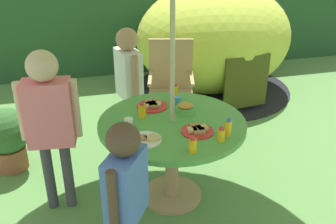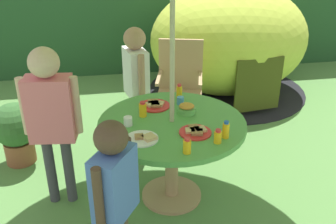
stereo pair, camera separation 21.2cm
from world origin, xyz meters
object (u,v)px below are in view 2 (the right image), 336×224
(juice_bottle_near_left, at_px, (218,137))
(cup_far, at_px, (128,121))
(wooden_chair, at_px, (180,83))
(plate_far_right, at_px, (155,105))
(snack_bowl, at_px, (187,109))
(dome_tent, at_px, (229,40))
(juice_bottle_near_right, at_px, (187,146))
(plate_back_edge, at_px, (143,138))
(cup_near, at_px, (180,101))
(juice_bottle_center_back, at_px, (143,109))
(child_in_white_shirt, at_px, (136,73))
(juice_bottle_far_left, at_px, (179,91))
(potted_plant, at_px, (16,130))
(juice_bottle_mid_left, at_px, (226,130))
(garden_table, at_px, (172,136))
(child_in_pink_shirt, at_px, (51,109))
(plate_center_front, at_px, (195,131))
(child_in_blue_shirt, at_px, (114,185))

(juice_bottle_near_left, bearing_deg, cup_far, 148.83)
(wooden_chair, xyz_separation_m, plate_far_right, (-0.40, -0.90, 0.19))
(snack_bowl, height_order, plate_far_right, snack_bowl)
(dome_tent, height_order, juice_bottle_near_right, dome_tent)
(plate_back_edge, distance_m, cup_near, 0.65)
(juice_bottle_center_back, bearing_deg, child_in_white_shirt, 88.55)
(plate_back_edge, xyz_separation_m, cup_near, (0.37, 0.53, 0.02))
(dome_tent, height_order, cup_far, dome_tent)
(plate_far_right, bearing_deg, cup_near, 1.05)
(snack_bowl, height_order, juice_bottle_far_left, juice_bottle_far_left)
(potted_plant, distance_m, juice_bottle_mid_left, 2.03)
(child_in_white_shirt, xyz_separation_m, plate_back_edge, (-0.06, -1.14, -0.06))
(dome_tent, distance_m, snack_bowl, 2.28)
(child_in_white_shirt, height_order, plate_far_right, child_in_white_shirt)
(garden_table, xyz_separation_m, cup_near, (0.12, 0.29, 0.17))
(child_in_pink_shirt, distance_m, juice_bottle_center_back, 0.69)
(juice_bottle_near_right, bearing_deg, plate_center_front, 64.94)
(plate_far_right, xyz_separation_m, cup_near, (0.22, 0.00, 0.02))
(child_in_white_shirt, bearing_deg, juice_bottle_near_right, -3.19)
(juice_bottle_near_left, bearing_deg, plate_back_edge, 165.78)
(juice_bottle_far_left, bearing_deg, snack_bowl, -90.06)
(plate_back_edge, height_order, juice_bottle_center_back, juice_bottle_center_back)
(garden_table, bearing_deg, juice_bottle_center_back, 149.79)
(potted_plant, relative_size, juice_bottle_near_left, 5.87)
(snack_bowl, xyz_separation_m, cup_near, (-0.02, 0.17, -0.00))
(wooden_chair, relative_size, plate_far_right, 3.89)
(juice_bottle_center_back, bearing_deg, plate_center_front, -43.85)
(juice_bottle_near_right, height_order, juice_bottle_mid_left, juice_bottle_mid_left)
(juice_bottle_center_back, bearing_deg, juice_bottle_near_left, -46.61)
(wooden_chair, distance_m, juice_bottle_near_left, 1.57)
(plate_center_front, bearing_deg, plate_back_edge, -175.35)
(plate_far_right, relative_size, juice_bottle_center_back, 2.04)
(plate_center_front, relative_size, cup_near, 3.63)
(plate_center_front, bearing_deg, juice_bottle_center_back, 136.15)
(child_in_blue_shirt, relative_size, plate_far_right, 4.45)
(potted_plant, xyz_separation_m, juice_bottle_mid_left, (1.67, -1.08, 0.43))
(child_in_white_shirt, height_order, juice_bottle_mid_left, child_in_white_shirt)
(juice_bottle_near_left, bearing_deg, child_in_pink_shirt, 157.55)
(child_in_blue_shirt, bearing_deg, snack_bowl, -2.97)
(juice_bottle_mid_left, bearing_deg, juice_bottle_center_back, 141.17)
(dome_tent, relative_size, cup_far, 34.81)
(dome_tent, relative_size, snack_bowl, 16.70)
(juice_bottle_near_right, bearing_deg, plate_back_edge, 140.55)
(wooden_chair, height_order, cup_far, wooden_chair)
(dome_tent, bearing_deg, plate_back_edge, -127.80)
(juice_bottle_center_back, bearing_deg, cup_near, 27.12)
(plate_center_front, xyz_separation_m, plate_back_edge, (-0.38, -0.03, -0.00))
(garden_table, relative_size, potted_plant, 1.87)
(child_in_pink_shirt, bearing_deg, juice_bottle_near_right, -25.06)
(plate_back_edge, height_order, juice_bottle_near_right, juice_bottle_near_right)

